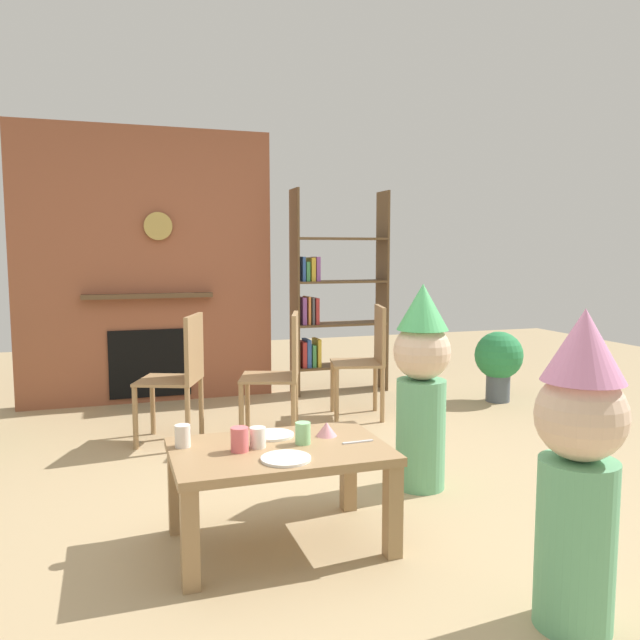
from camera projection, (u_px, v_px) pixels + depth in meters
ground_plane at (317, 495)px, 3.50m from camera, size 12.00×12.00×0.00m
brick_fireplace_feature at (147, 267)px, 5.59m from camera, size 2.20×0.28×2.40m
bookshelf at (330, 302)px, 5.95m from camera, size 0.90×0.28×1.90m
coffee_table at (280, 464)px, 2.87m from camera, size 0.96×0.63×0.46m
paper_cup_near_left at (240, 439)px, 2.79m from camera, size 0.08×0.08×0.11m
paper_cup_near_right at (303, 433)px, 2.90m from camera, size 0.07×0.07×0.10m
paper_cup_center at (258, 437)px, 2.85m from camera, size 0.07×0.07×0.09m
paper_cup_far_left at (183, 436)px, 2.86m from camera, size 0.07×0.07×0.10m
paper_plate_front at (273, 435)px, 3.03m from camera, size 0.20×0.20×0.01m
paper_plate_rear at (286, 459)px, 2.68m from camera, size 0.21×0.21×0.01m
birthday_cake_slice at (327, 429)px, 3.03m from camera, size 0.10×0.10×0.07m
table_fork at (358, 442)px, 2.93m from camera, size 0.15×0.02×0.01m
child_with_cone_hat at (579, 462)px, 2.21m from camera, size 0.32×0.32×1.14m
child_in_pink at (421, 381)px, 3.55m from camera, size 0.32×0.32×1.16m
dining_chair_left at (181, 370)px, 4.40m from camera, size 0.52×0.52×0.90m
dining_chair_middle at (282, 368)px, 4.51m from camera, size 0.51×0.51×0.90m
dining_chair_right at (368, 354)px, 5.09m from camera, size 0.49×0.49×0.90m
potted_plant_tall at (499, 359)px, 5.63m from camera, size 0.42×0.42×0.63m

